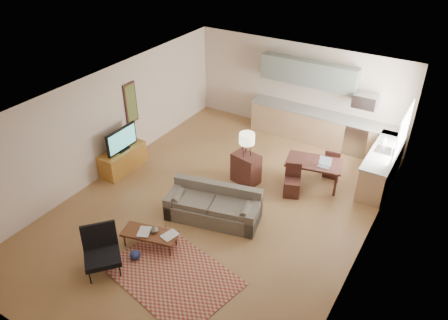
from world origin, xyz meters
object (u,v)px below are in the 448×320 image
Objects in this scene: console_table at (246,168)px; dining_table at (313,173)px; sofa at (213,205)px; tv_credenza at (123,159)px; armchair at (102,253)px; coffee_table at (150,239)px.

dining_table is at bearing 37.17° from console_table.
sofa is 3.13m from tv_credenza.
armchair is at bearing -91.35° from console_table.
coffee_table is 1.49× the size of console_table.
dining_table is at bearing 47.46° from coffee_table.
armchair is at bearing -53.73° from tv_credenza.
coffee_table is at bearing -37.72° from tv_credenza.
sofa is at bearing -132.65° from dining_table.
dining_table is (2.04, 3.81, 0.17)m from coffee_table.
dining_table is (2.38, 4.81, -0.10)m from armchair.
tv_credenza is at bearing -147.83° from console_table.
armchair reaches higher than console_table.
coffee_table is 1.09m from armchair.
tv_credenza is at bearing -169.18° from dining_table.
console_table is (0.56, 3.07, 0.21)m from coffee_table.
tv_credenza is 4.89m from dining_table.
console_table is at bearing 21.22° from tv_credenza.
armchair is (-0.33, -1.00, 0.27)m from coffee_table.
dining_table is (4.51, 1.90, 0.03)m from tv_credenza.
console_table reaches higher than sofa.
console_table reaches higher than tv_credenza.
coffee_table is 0.86× the size of dining_table.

